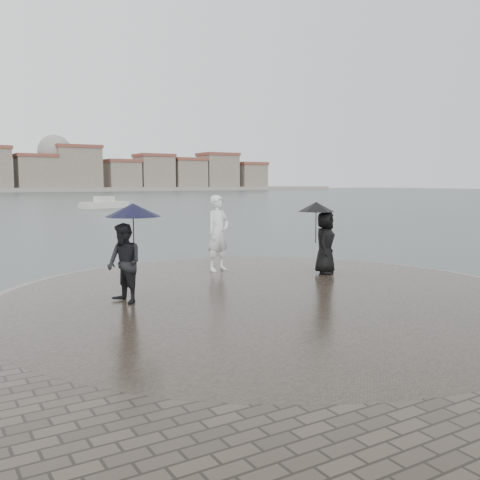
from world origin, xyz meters
TOP-DOWN VIEW (x-y plane):
  - ground at (0.00, 0.00)m, footprint 400.00×400.00m
  - kerb_ring at (0.00, 3.50)m, footprint 12.50×12.50m
  - quay_tip at (0.00, 3.50)m, footprint 11.90×11.90m
  - statue at (0.56, 6.90)m, footprint 0.89×0.71m
  - visitor_left at (-2.97, 4.39)m, footprint 1.22×1.16m
  - visitor_right at (2.71, 4.96)m, footprint 1.24×1.07m
  - boats at (1.31, 42.74)m, footprint 23.80×22.02m

SIDE VIEW (x-z plane):
  - ground at x=0.00m, z-range 0.00..0.00m
  - kerb_ring at x=0.00m, z-range 0.00..0.32m
  - quay_tip at x=0.00m, z-range 0.00..0.36m
  - boats at x=1.31m, z-range -0.37..1.13m
  - statue at x=0.56m, z-range 0.36..2.48m
  - visitor_right at x=2.71m, z-range 0.48..2.43m
  - visitor_left at x=-2.97m, z-range 0.50..2.54m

